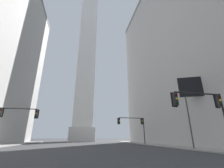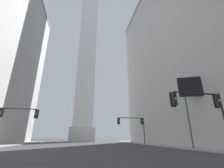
{
  "view_description": "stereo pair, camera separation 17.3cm",
  "coord_description": "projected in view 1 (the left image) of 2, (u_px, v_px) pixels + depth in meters",
  "views": [
    {
      "loc": [
        -0.95,
        -1.99,
        1.45
      ],
      "look_at": [
        6.55,
        33.69,
        14.45
      ],
      "focal_mm": 24.0,
      "sensor_mm": 36.0,
      "label": 1
    },
    {
      "loc": [
        -0.78,
        -2.02,
        1.45
      ],
      "look_at": [
        6.55,
        33.69,
        14.45
      ],
      "focal_mm": 24.0,
      "sensor_mm": 36.0,
      "label": 2
    }
  ],
  "objects": [
    {
      "name": "traffic_light_near_right",
      "position": [
        206.0,
        106.0,
        13.5
      ],
      "size": [
        5.3,
        0.52,
        5.36
      ],
      "color": "black",
      "rests_on": "ground_plane"
    },
    {
      "name": "obelisk",
      "position": [
        87.0,
        51.0,
        65.92
      ],
      "size": [
        8.89,
        8.89,
        76.99
      ],
      "color": "silver",
      "rests_on": "ground_plane"
    },
    {
      "name": "traffic_light_mid_right",
      "position": [
        135.0,
        124.0,
        31.73
      ],
      "size": [
        5.94,
        0.5,
        5.43
      ],
      "color": "black",
      "rests_on": "ground_plane"
    },
    {
      "name": "sidewalk_right",
      "position": [
        181.0,
        147.0,
        23.07
      ],
      "size": [
        5.0,
        67.53,
        0.15
      ],
      "primitive_type": "cube",
      "color": "gray",
      "rests_on": "ground_plane"
    },
    {
      "name": "building_right",
      "position": [
        209.0,
        53.0,
        38.2
      ],
      "size": [
        29.7,
        44.07,
        43.27
      ],
      "color": "#B2AFAA",
      "rests_on": "ground_plane"
    },
    {
      "name": "billboard_sign",
      "position": [
        195.0,
        90.0,
        20.86
      ],
      "size": [
        3.94,
        1.89,
        9.61
      ],
      "color": "#3F3F42",
      "rests_on": "ground_plane"
    },
    {
      "name": "traffic_light_mid_left",
      "position": [
        12.0,
        117.0,
        21.25
      ],
      "size": [
        5.49,
        0.5,
        5.49
      ],
      "color": "black",
      "rests_on": "ground_plane"
    }
  ]
}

